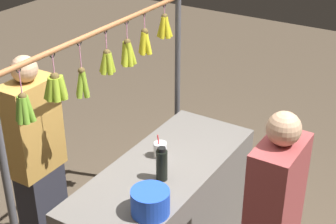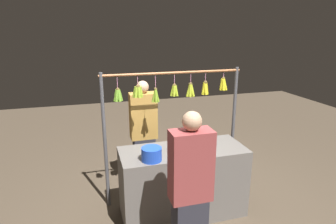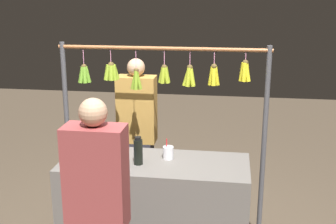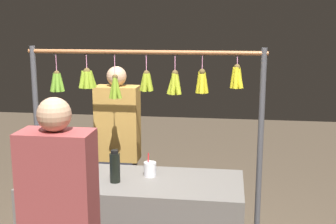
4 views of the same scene
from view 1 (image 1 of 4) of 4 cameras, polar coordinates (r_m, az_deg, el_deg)
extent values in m
cube|color=#66605B|center=(3.58, -0.51, -11.94)|extent=(1.51, 0.61, 0.87)
cylinder|color=#4C4C51|center=(4.17, 1.04, 1.46)|extent=(0.04, 0.04, 1.77)
cylinder|color=#4C4C51|center=(3.01, -16.85, -11.28)|extent=(0.04, 0.04, 1.77)
cylinder|color=#9E6038|center=(3.17, -7.16, 9.17)|extent=(1.83, 0.03, 0.03)
torus|color=black|center=(3.72, -0.39, 11.83)|extent=(0.04, 0.01, 0.04)
cylinder|color=pink|center=(3.73, -0.39, 11.19)|extent=(0.01, 0.01, 0.08)
sphere|color=brown|center=(3.74, -0.39, 10.58)|extent=(0.05, 0.05, 0.05)
cylinder|color=gold|center=(3.75, -0.58, 9.34)|extent=(0.06, 0.04, 0.16)
cylinder|color=gold|center=(3.75, -0.14, 9.36)|extent=(0.04, 0.06, 0.16)
cylinder|color=gold|center=(3.77, -0.04, 9.46)|extent=(0.07, 0.07, 0.17)
cylinder|color=gold|center=(3.79, -0.41, 9.54)|extent=(0.06, 0.05, 0.16)
cylinder|color=gold|center=(3.77, -0.72, 9.46)|extent=(0.05, 0.07, 0.16)
torus|color=black|center=(3.51, -2.66, 10.86)|extent=(0.04, 0.01, 0.04)
cylinder|color=pink|center=(3.53, -2.64, 9.87)|extent=(0.01, 0.01, 0.12)
sphere|color=brown|center=(3.55, -2.61, 8.91)|extent=(0.05, 0.05, 0.05)
cylinder|color=gold|center=(3.56, -2.76, 7.61)|extent=(0.06, 0.04, 0.16)
cylinder|color=gold|center=(3.57, -2.33, 7.65)|extent=(0.04, 0.07, 0.16)
cylinder|color=gold|center=(3.59, -2.42, 7.79)|extent=(0.06, 0.04, 0.16)
cylinder|color=gold|center=(3.59, -2.85, 7.75)|extent=(0.04, 0.07, 0.16)
torus|color=black|center=(3.35, -4.64, 9.99)|extent=(0.04, 0.01, 0.04)
cylinder|color=pink|center=(3.38, -4.60, 8.85)|extent=(0.01, 0.01, 0.14)
sphere|color=brown|center=(3.40, -4.56, 7.77)|extent=(0.05, 0.05, 0.05)
cylinder|color=#A7B526|center=(3.41, -4.68, 6.37)|extent=(0.08, 0.04, 0.17)
cylinder|color=#A7B526|center=(3.41, -4.31, 6.39)|extent=(0.05, 0.06, 0.17)
cylinder|color=#A7B526|center=(3.43, -4.13, 6.55)|extent=(0.07, 0.06, 0.17)
cylinder|color=#A7B526|center=(3.45, -4.55, 6.64)|extent=(0.06, 0.06, 0.17)
cylinder|color=#A7B526|center=(3.43, -4.86, 6.54)|extent=(0.04, 0.06, 0.17)
torus|color=black|center=(3.19, -6.97, 8.94)|extent=(0.04, 0.01, 0.04)
cylinder|color=pink|center=(3.21, -6.90, 7.73)|extent=(0.01, 0.01, 0.14)
sphere|color=brown|center=(3.24, -6.83, 6.57)|extent=(0.05, 0.05, 0.05)
cylinder|color=#9CB127|center=(3.25, -7.05, 5.33)|extent=(0.07, 0.04, 0.14)
cylinder|color=#9CB127|center=(3.24, -6.57, 5.33)|extent=(0.04, 0.05, 0.14)
cylinder|color=#9CB127|center=(3.27, -6.40, 5.52)|extent=(0.06, 0.05, 0.14)
cylinder|color=#9CB127|center=(3.28, -6.70, 5.59)|extent=(0.06, 0.05, 0.14)
cylinder|color=#9CB127|center=(3.27, -7.12, 5.49)|extent=(0.05, 0.07, 0.14)
torus|color=black|center=(3.01, -9.86, 7.62)|extent=(0.04, 0.01, 0.04)
cylinder|color=pink|center=(3.04, -9.73, 6.05)|extent=(0.01, 0.01, 0.17)
sphere|color=brown|center=(3.08, -9.61, 4.56)|extent=(0.04, 0.04, 0.04)
cylinder|color=#83A92A|center=(3.10, -9.69, 3.02)|extent=(0.07, 0.04, 0.17)
cylinder|color=#83A92A|center=(3.10, -9.26, 3.06)|extent=(0.03, 0.06, 0.17)
cylinder|color=#83A92A|center=(3.12, -9.30, 3.24)|extent=(0.07, 0.04, 0.17)
cylinder|color=#83A92A|center=(3.12, -9.74, 3.18)|extent=(0.04, 0.07, 0.17)
torus|color=black|center=(2.86, -12.77, 6.26)|extent=(0.04, 0.01, 0.04)
cylinder|color=pink|center=(2.89, -12.63, 5.01)|extent=(0.01, 0.01, 0.13)
sphere|color=brown|center=(2.91, -12.50, 3.81)|extent=(0.05, 0.05, 0.05)
cylinder|color=#8CAC29|center=(2.92, -12.90, 2.40)|extent=(0.07, 0.04, 0.14)
cylinder|color=#8CAC29|center=(2.91, -12.35, 2.35)|extent=(0.07, 0.06, 0.14)
cylinder|color=#8CAC29|center=(2.92, -11.76, 2.55)|extent=(0.05, 0.07, 0.14)
cylinder|color=#8CAC29|center=(2.95, -11.71, 2.80)|extent=(0.06, 0.05, 0.14)
cylinder|color=#8CAC29|center=(2.97, -12.18, 2.94)|extent=(0.07, 0.06, 0.14)
cylinder|color=#8CAC29|center=(2.97, -12.68, 2.87)|extent=(0.05, 0.06, 0.14)
cylinder|color=#8CAC29|center=(2.94, -13.07, 2.57)|extent=(0.07, 0.07, 0.14)
torus|color=black|center=(2.71, -16.30, 4.58)|extent=(0.04, 0.01, 0.04)
cylinder|color=pink|center=(2.74, -16.09, 3.07)|extent=(0.01, 0.01, 0.15)
sphere|color=brown|center=(2.77, -15.88, 1.64)|extent=(0.05, 0.05, 0.05)
cylinder|color=#69A02C|center=(2.78, -16.03, 0.10)|extent=(0.07, 0.04, 0.15)
cylinder|color=#69A02C|center=(2.78, -15.64, 0.09)|extent=(0.06, 0.06, 0.15)
cylinder|color=#69A02C|center=(2.79, -15.20, 0.29)|extent=(0.05, 0.06, 0.15)
cylinder|color=#69A02C|center=(2.82, -15.34, 0.54)|extent=(0.06, 0.04, 0.15)
cylinder|color=#69A02C|center=(2.82, -15.89, 0.52)|extent=(0.05, 0.06, 0.15)
cylinder|color=#69A02C|center=(2.81, -16.21, 0.33)|extent=(0.05, 0.05, 0.15)
cylinder|color=black|center=(3.16, -0.70, -5.96)|extent=(0.07, 0.07, 0.20)
cylinder|color=black|center=(3.10, -0.71, -4.20)|extent=(0.05, 0.05, 0.02)
cylinder|color=blue|center=(2.91, -1.99, -9.98)|extent=(0.22, 0.22, 0.15)
cylinder|color=silver|center=(3.41, -0.88, -4.22)|extent=(0.09, 0.09, 0.10)
cylinder|color=red|center=(3.38, -1.00, -3.84)|extent=(0.01, 0.03, 0.17)
cube|color=#2D2D38|center=(3.85, -13.61, -10.83)|extent=(0.30, 0.20, 0.75)
cube|color=#BF8C3F|center=(3.47, -14.87, -1.66)|extent=(0.37, 0.20, 0.66)
sphere|color=tan|center=(3.29, -15.73, 4.64)|extent=(0.17, 0.17, 0.17)
cube|color=#993F3F|center=(2.75, 11.87, -9.42)|extent=(0.38, 0.20, 0.66)
sphere|color=tan|center=(2.53, 12.77, -1.82)|extent=(0.17, 0.17, 0.17)
camera|label=2|loc=(2.03, 76.26, -7.52)|focal=30.68mm
camera|label=3|loc=(3.45, 61.82, 4.52)|focal=46.95mm
camera|label=4|loc=(3.38, 55.16, 2.77)|focal=47.84mm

